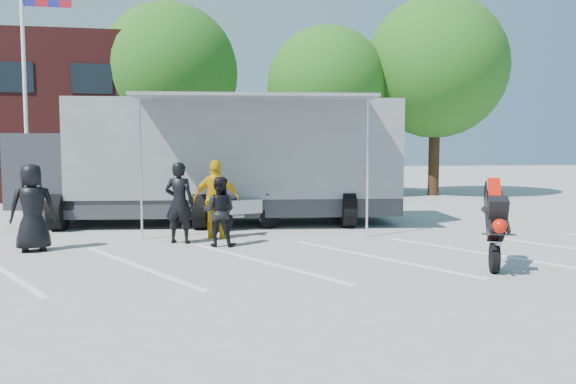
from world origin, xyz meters
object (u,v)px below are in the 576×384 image
object	(u,v)px
tree_mid	(327,87)
spectator_leather_a	(32,208)
tree_right	(436,67)
spectator_leather_c	(219,211)
transporter_truck	(221,223)
spectator_hivis	(216,199)
spectator_leather_b	(179,203)
tree_left	(169,72)
stunt_bike_rider	(489,266)
parked_motorcycle	(246,230)
flagpole	(32,62)

from	to	relation	value
tree_mid	spectator_leather_a	world-z (taller)	tree_mid
tree_right	tree_mid	bearing A→B (deg)	174.29
tree_right	spectator_leather_c	size ratio (longest dim) A/B	5.69
transporter_truck	spectator_leather_a	distance (m)	5.75
spectator_leather_a	spectator_leather_c	distance (m)	4.04
transporter_truck	spectator_hivis	xyz separation A→B (m)	(-0.26, -2.70, 0.98)
spectator_leather_b	transporter_truck	bearing A→B (deg)	-89.76
transporter_truck	tree_left	bearing A→B (deg)	106.30
tree_left	transporter_truck	distance (m)	10.97
tree_right	transporter_truck	xyz separation A→B (m)	(-10.30, -7.80, -5.88)
tree_mid	tree_left	bearing A→B (deg)	171.87
stunt_bike_rider	spectator_leather_b	size ratio (longest dim) A/B	0.95
spectator_leather_c	spectator_hivis	size ratio (longest dim) A/B	0.82
spectator_leather_a	spectator_leather_b	xyz separation A→B (m)	(3.14, 0.48, 0.00)
parked_motorcycle	spectator_leather_a	world-z (taller)	spectator_leather_a
flagpole	tree_mid	xyz separation A→B (m)	(11.24, 5.00, -0.11)
tree_left	tree_mid	distance (m)	7.10
flagpole	tree_left	size ratio (longest dim) A/B	0.93
parked_motorcycle	spectator_hivis	world-z (taller)	spectator_hivis
tree_right	spectator_leather_b	xyz separation A→B (m)	(-11.45, -11.02, -4.91)
spectator_leather_b	spectator_leather_c	distance (m)	1.08
tree_left	tree_right	xyz separation A→B (m)	(12.00, -1.50, 0.31)
stunt_bike_rider	tree_left	bearing A→B (deg)	133.68
flagpole	transporter_truck	bearing A→B (deg)	-29.03
tree_mid	tree_right	distance (m)	5.11
flagpole	parked_motorcycle	size ratio (longest dim) A/B	3.86
tree_left	transporter_truck	size ratio (longest dim) A/B	0.76
tree_left	spectator_leather_a	size ratio (longest dim) A/B	4.49
tree_mid	spectator_leather_b	bearing A→B (deg)	-119.26
spectator_hivis	parked_motorcycle	bearing A→B (deg)	-114.64
spectator_leather_b	spectator_hivis	size ratio (longest dim) A/B	0.99
flagpole	spectator_leather_a	distance (m)	8.28
flagpole	tree_mid	size ratio (longest dim) A/B	1.04
tree_left	tree_right	distance (m)	12.10
tree_left	spectator_leather_a	bearing A→B (deg)	-101.26
tree_left	spectator_leather_b	bearing A→B (deg)	-87.50
tree_right	spectator_leather_a	bearing A→B (deg)	-141.75
flagpole	stunt_bike_rider	distance (m)	15.58
tree_right	spectator_hivis	size ratio (longest dim) A/B	4.66
flagpole	transporter_truck	world-z (taller)	flagpole
transporter_truck	spectator_leather_b	world-z (taller)	spectator_leather_b
flagpole	spectator_leather_c	xyz separation A→B (m)	(5.70, -7.09, -4.25)
flagpole	tree_left	xyz separation A→B (m)	(4.24, 6.00, 0.51)
flagpole	spectator_hivis	bearing A→B (deg)	-46.53
spectator_leather_a	spectator_hivis	xyz separation A→B (m)	(4.03, 1.00, 0.02)
spectator_hivis	transporter_truck	bearing A→B (deg)	-85.41
tree_left	spectator_leather_c	world-z (taller)	tree_left
stunt_bike_rider	spectator_hivis	world-z (taller)	spectator_hivis
stunt_bike_rider	spectator_leather_c	world-z (taller)	spectator_leather_c
transporter_truck	spectator_leather_a	bearing A→B (deg)	-133.27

